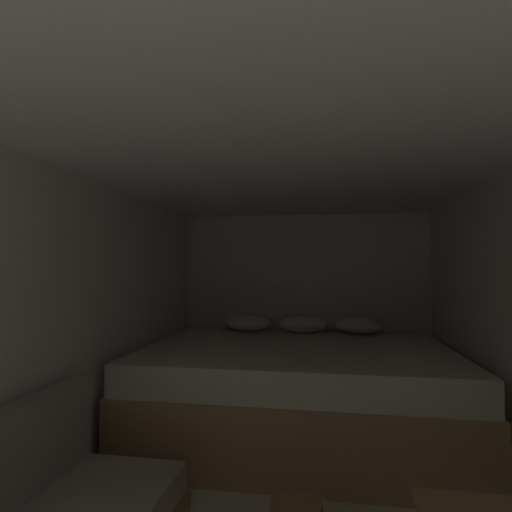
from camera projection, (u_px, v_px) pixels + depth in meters
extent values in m
cube|color=silver|center=(304.00, 306.00, 4.42)|extent=(2.72, 0.05, 1.98)
cube|color=silver|center=(50.00, 337.00, 2.34)|extent=(0.05, 4.62, 1.98)
cube|color=white|center=(281.00, 152.00, 2.16)|extent=(2.72, 4.62, 0.05)
cube|color=tan|center=(298.00, 404.00, 3.40)|extent=(2.50, 1.87, 0.52)
cube|color=beige|center=(298.00, 359.00, 3.42)|extent=(2.46, 1.83, 0.23)
ellipsoid|color=white|center=(248.00, 323.00, 4.22)|extent=(0.47, 0.35, 0.17)
ellipsoid|color=white|center=(359.00, 325.00, 4.03)|extent=(0.47, 0.35, 0.17)
ellipsoid|color=white|center=(302.00, 324.00, 4.13)|extent=(0.47, 0.35, 0.17)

